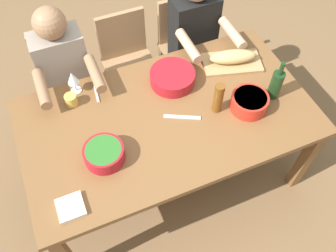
{
  "coord_description": "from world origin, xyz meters",
  "views": [
    {
      "loc": [
        -0.52,
        -1.23,
        2.52
      ],
      "look_at": [
        0.0,
        0.0,
        0.63
      ],
      "focal_mm": 38.33,
      "sensor_mm": 36.0,
      "label": 1
    }
  ],
  "objects_px": {
    "bread_loaf": "(233,57)",
    "chair_far_left": "(67,76)",
    "cup_far_left": "(71,100)",
    "diner_far_left": "(66,73)",
    "napkin_stack": "(71,207)",
    "serving_bowl_pasta": "(172,77)",
    "cutting_board": "(232,63)",
    "beer_bottle": "(218,98)",
    "chair_far_right": "(184,42)",
    "wine_glass": "(73,79)",
    "serving_bowl_salad": "(249,102)",
    "dining_table": "(168,123)",
    "diner_far_right": "(195,36)",
    "wine_bottle": "(276,84)",
    "chair_far_center": "(128,59)",
    "serving_bowl_greens": "(104,153)"
  },
  "relations": [
    {
      "from": "chair_far_center",
      "to": "beer_bottle",
      "type": "height_order",
      "value": "beer_bottle"
    },
    {
      "from": "bread_loaf",
      "to": "cup_far_left",
      "type": "xyz_separation_m",
      "value": [
        -1.11,
        0.08,
        -0.03
      ]
    },
    {
      "from": "serving_bowl_greens",
      "to": "wine_bottle",
      "type": "xyz_separation_m",
      "value": [
        1.14,
        0.03,
        0.06
      ]
    },
    {
      "from": "chair_far_right",
      "to": "cutting_board",
      "type": "distance_m",
      "value": 0.65
    },
    {
      "from": "wine_bottle",
      "to": "wine_glass",
      "type": "xyz_separation_m",
      "value": [
        -1.16,
        0.53,
        0.01
      ]
    },
    {
      "from": "diner_far_left",
      "to": "napkin_stack",
      "type": "xyz_separation_m",
      "value": [
        -0.2,
        -1.01,
        0.05
      ]
    },
    {
      "from": "bread_loaf",
      "to": "cutting_board",
      "type": "bearing_deg",
      "value": 0.0
    },
    {
      "from": "diner_far_left",
      "to": "chair_far_right",
      "type": "bearing_deg",
      "value": 10.4
    },
    {
      "from": "dining_table",
      "to": "serving_bowl_salad",
      "type": "relative_size",
      "value": 7.87
    },
    {
      "from": "serving_bowl_pasta",
      "to": "serving_bowl_salad",
      "type": "height_order",
      "value": "serving_bowl_salad"
    },
    {
      "from": "serving_bowl_pasta",
      "to": "serving_bowl_salad",
      "type": "relative_size",
      "value": 1.29
    },
    {
      "from": "bread_loaf",
      "to": "chair_far_left",
      "type": "bearing_deg",
      "value": 151.52
    },
    {
      "from": "chair_far_center",
      "to": "cup_far_left",
      "type": "distance_m",
      "value": 0.79
    },
    {
      "from": "bread_loaf",
      "to": "napkin_stack",
      "type": "relative_size",
      "value": 2.29
    },
    {
      "from": "diner_far_right",
      "to": "cutting_board",
      "type": "distance_m",
      "value": 0.42
    },
    {
      "from": "beer_bottle",
      "to": "chair_far_left",
      "type": "bearing_deg",
      "value": 131.51
    },
    {
      "from": "chair_far_center",
      "to": "wine_glass",
      "type": "height_order",
      "value": "wine_glass"
    },
    {
      "from": "dining_table",
      "to": "diner_far_left",
      "type": "xyz_separation_m",
      "value": [
        -0.5,
        0.65,
        0.03
      ]
    },
    {
      "from": "bread_loaf",
      "to": "napkin_stack",
      "type": "bearing_deg",
      "value": -154.71
    },
    {
      "from": "serving_bowl_pasta",
      "to": "cutting_board",
      "type": "height_order",
      "value": "serving_bowl_pasta"
    },
    {
      "from": "napkin_stack",
      "to": "serving_bowl_salad",
      "type": "bearing_deg",
      "value": 10.8
    },
    {
      "from": "chair_far_center",
      "to": "serving_bowl_salad",
      "type": "distance_m",
      "value": 1.13
    },
    {
      "from": "diner_far_left",
      "to": "serving_bowl_pasta",
      "type": "distance_m",
      "value": 0.76
    },
    {
      "from": "chair_far_center",
      "to": "serving_bowl_greens",
      "type": "xyz_separation_m",
      "value": [
        -0.45,
        -0.97,
        0.31
      ]
    },
    {
      "from": "chair_far_right",
      "to": "serving_bowl_salad",
      "type": "relative_size",
      "value": 3.68
    },
    {
      "from": "dining_table",
      "to": "wine_bottle",
      "type": "relative_size",
      "value": 6.27
    },
    {
      "from": "chair_far_center",
      "to": "beer_bottle",
      "type": "xyz_separation_m",
      "value": [
        0.3,
        -0.91,
        0.37
      ]
    },
    {
      "from": "diner_far_right",
      "to": "wine_bottle",
      "type": "relative_size",
      "value": 4.14
    },
    {
      "from": "serving_bowl_salad",
      "to": "cup_far_left",
      "type": "xyz_separation_m",
      "value": [
        -1.02,
        0.46,
        -0.02
      ]
    },
    {
      "from": "cup_far_left",
      "to": "diner_far_left",
      "type": "bearing_deg",
      "value": 85.62
    },
    {
      "from": "serving_bowl_salad",
      "to": "bread_loaf",
      "type": "bearing_deg",
      "value": 76.29
    },
    {
      "from": "cutting_board",
      "to": "beer_bottle",
      "type": "relative_size",
      "value": 1.82
    },
    {
      "from": "serving_bowl_salad",
      "to": "napkin_stack",
      "type": "bearing_deg",
      "value": -169.2
    },
    {
      "from": "chair_far_center",
      "to": "wine_bottle",
      "type": "relative_size",
      "value": 2.93
    },
    {
      "from": "bread_loaf",
      "to": "wine_glass",
      "type": "relative_size",
      "value": 1.93
    },
    {
      "from": "serving_bowl_salad",
      "to": "bread_loaf",
      "type": "relative_size",
      "value": 0.72
    },
    {
      "from": "dining_table",
      "to": "diner_far_right",
      "type": "xyz_separation_m",
      "value": [
        0.5,
        0.65,
        0.03
      ]
    },
    {
      "from": "chair_far_right",
      "to": "wine_bottle",
      "type": "distance_m",
      "value": 1.03
    },
    {
      "from": "chair_far_left",
      "to": "wine_glass",
      "type": "height_order",
      "value": "wine_glass"
    },
    {
      "from": "chair_far_right",
      "to": "serving_bowl_pasta",
      "type": "distance_m",
      "value": 0.75
    },
    {
      "from": "diner_far_right",
      "to": "beer_bottle",
      "type": "xyz_separation_m",
      "value": [
        -0.2,
        -0.72,
        0.15
      ]
    },
    {
      "from": "serving_bowl_pasta",
      "to": "bread_loaf",
      "type": "distance_m",
      "value": 0.45
    },
    {
      "from": "serving_bowl_greens",
      "to": "bread_loaf",
      "type": "height_order",
      "value": "bread_loaf"
    },
    {
      "from": "diner_far_right",
      "to": "bread_loaf",
      "type": "bearing_deg",
      "value": -78.25
    },
    {
      "from": "wine_glass",
      "to": "chair_far_right",
      "type": "bearing_deg",
      "value": 22.91
    },
    {
      "from": "serving_bowl_greens",
      "to": "chair_far_left",
      "type": "bearing_deg",
      "value": 92.97
    },
    {
      "from": "chair_far_left",
      "to": "bread_loaf",
      "type": "height_order",
      "value": "same"
    },
    {
      "from": "cup_far_left",
      "to": "wine_bottle",
      "type": "bearing_deg",
      "value": -19.66
    },
    {
      "from": "serving_bowl_pasta",
      "to": "cup_far_left",
      "type": "height_order",
      "value": "serving_bowl_pasta"
    },
    {
      "from": "serving_bowl_greens",
      "to": "wine_bottle",
      "type": "bearing_deg",
      "value": 1.61
    }
  ]
}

